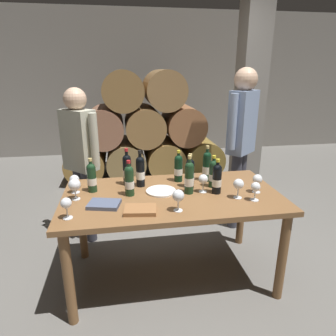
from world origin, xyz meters
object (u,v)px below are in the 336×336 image
Objects in this scene: wine_bottle_3 at (129,180)px; taster_seated_left at (80,154)px; wine_bottle_8 at (140,171)px; wine_glass_0 at (75,185)px; wine_bottle_6 at (213,173)px; wine_bottle_0 at (207,166)px; tasting_notebook at (104,204)px; sommelier_presenting at (241,135)px; wine_bottle_1 at (178,168)px; wine_glass_4 at (74,180)px; leather_ledger at (140,210)px; dining_table at (172,204)px; wine_bottle_7 at (217,178)px; serving_plate at (161,191)px; wine_bottle_9 at (190,173)px; wine_bottle_4 at (127,169)px; wine_glass_2 at (239,185)px; wine_glass_7 at (257,180)px; wine_bottle_5 at (92,177)px; wine_glass_5 at (66,204)px; wine_glass_6 at (178,196)px; wine_bottle_2 at (189,177)px; wine_glass_1 at (256,188)px; wine_glass_3 at (203,180)px.

taster_seated_left is at bearing 122.64° from wine_bottle_3.
wine_bottle_8 is 1.89× the size of wine_glass_0.
wine_bottle_0 is at bearing 95.34° from wine_bottle_6.
sommelier_presenting reaches higher than tasting_notebook.
wine_bottle_0 is 0.25m from wine_bottle_1.
wine_glass_4 is 0.64m from leather_ledger.
wine_glass_0 is 0.28m from tasting_notebook.
wine_glass_4 is at bearing 169.00° from dining_table.
wine_bottle_7 is 1.17× the size of serving_plate.
wine_bottle_9 is 0.91m from wine_glass_0.
wine_bottle_4 reaches higher than wine_glass_2.
wine_bottle_8 reaches higher than leather_ledger.
tasting_notebook is (-1.19, -0.06, -0.09)m from wine_glass_7.
wine_bottle_5 reaches higher than wine_bottle_6.
wine_bottle_3 reaches higher than wine_glass_2.
wine_glass_4 is (-1.10, 0.18, -0.02)m from wine_bottle_7.
wine_bottle_9 is at bearing -137.66° from sommelier_presenting.
wine_glass_5 is 0.74m from wine_glass_6.
tasting_notebook is at bearing -177.04° from wine_glass_7.
wine_bottle_2 is at bearing -2.02° from dining_table.
wine_bottle_3 is at bearing -87.71° from wine_bottle_4.
wine_bottle_3 is at bearing -162.63° from wine_bottle_0.
wine_glass_1 is (1.21, -0.37, -0.02)m from wine_bottle_5.
wine_bottle_7 is at bearing -123.15° from sommelier_presenting.
wine_glass_6 is at bearing -53.11° from taster_seated_left.
wine_glass_6 is (-0.26, -0.29, 0.01)m from wine_glass_3.
wine_glass_3 reaches higher than serving_plate.
wine_bottle_0 is 2.05× the size of wine_glass_2.
wine_bottle_0 reaches higher than wine_bottle_2.
wine_bottle_1 is 0.87m from wine_glass_4.
wine_bottle_2 is 0.54m from wine_glass_7.
sommelier_presenting is at bearing 49.37° from leather_ledger.
wine_bottle_1 is 1.27× the size of leather_ledger.
wine_bottle_5 is at bearing 169.60° from serving_plate.
wine_bottle_1 is 0.66m from leather_ledger.
wine_glass_5 reaches higher than dining_table.
wine_bottle_8 is 1.29× the size of serving_plate.
wine_glass_4 is at bearing 90.63° from wine_glass_5.
wine_glass_3 is 0.10× the size of taster_seated_left.
wine_bottle_1 is at bearing 17.05° from wine_glass_0.
wine_glass_6 is 0.71× the size of leather_ledger.
wine_bottle_1 is at bearing 117.91° from wine_glass_3.
wine_glass_6 is 0.71m from wine_glass_7.
wine_bottle_3 reaches higher than wine_glass_7.
wine_bottle_3 is 0.20m from wine_bottle_8.
sommelier_presenting is 1.11× the size of taster_seated_left.
wine_bottle_3 reaches higher than wine_bottle_1.
wine_bottle_8 is 2.05× the size of wine_glass_7.
leather_ledger is at bearing -147.22° from wine_bottle_2.
dining_table is at bearing 174.49° from wine_bottle_7.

